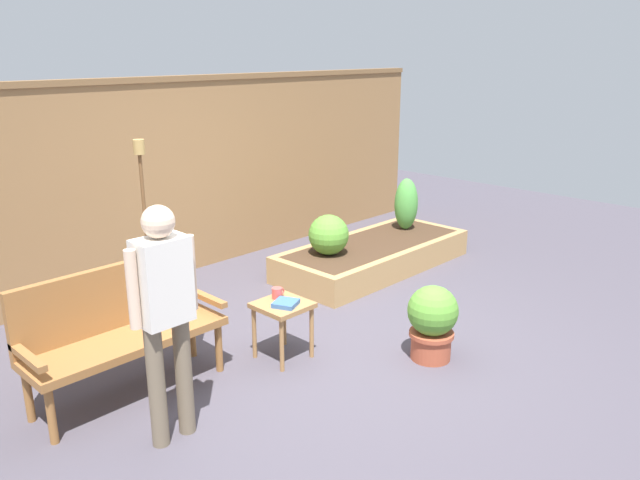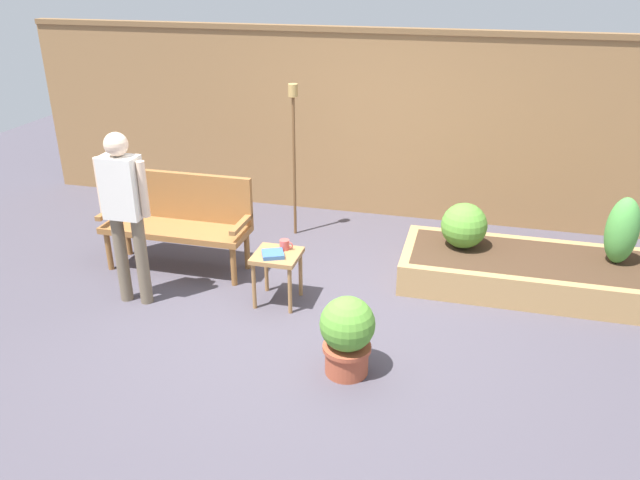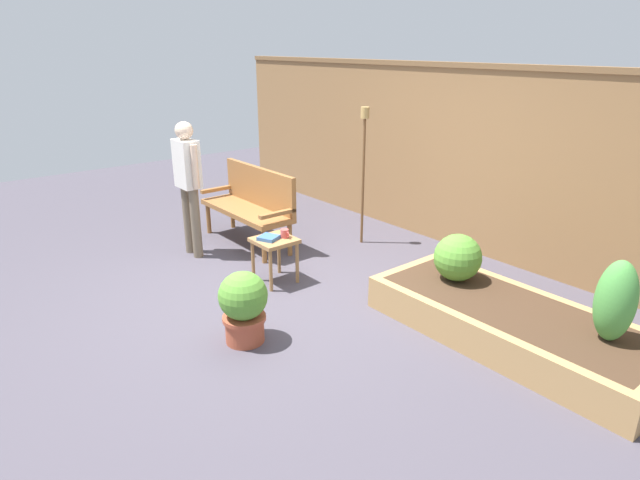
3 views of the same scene
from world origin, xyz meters
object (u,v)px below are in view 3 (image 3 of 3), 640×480
object	(u,v)px
side_table	(275,246)
shrub_near_bench	(458,258)
garden_bench	(252,200)
cup_on_table	(285,233)
book_on_table	(269,238)
tiki_torch	(364,152)
person_by_bench	(188,177)
potted_boxwood	(243,305)
shrub_far_corner	(615,301)

from	to	relation	value
side_table	shrub_near_bench	bearing A→B (deg)	31.65
side_table	shrub_near_bench	distance (m)	1.84
garden_bench	cup_on_table	distance (m)	1.26
book_on_table	tiki_torch	size ratio (longest dim) A/B	0.11
cup_on_table	person_by_bench	distance (m)	1.42
cup_on_table	person_by_bench	xyz separation A→B (m)	(-1.29, -0.41, 0.41)
cup_on_table	tiki_torch	bearing A→B (deg)	103.24
side_table	person_by_bench	bearing A→B (deg)	-166.19
garden_bench	person_by_bench	distance (m)	0.87
tiki_torch	person_by_bench	world-z (taller)	tiki_torch
cup_on_table	shrub_near_bench	world-z (taller)	shrub_near_bench
potted_boxwood	shrub_near_bench	distance (m)	1.99
side_table	book_on_table	world-z (taller)	book_on_table
shrub_far_corner	tiki_torch	world-z (taller)	tiki_torch
cup_on_table	book_on_table	world-z (taller)	cup_on_table
side_table	potted_boxwood	xyz separation A→B (m)	(0.83, -0.88, -0.06)
side_table	potted_boxwood	bearing A→B (deg)	-46.78
tiki_torch	side_table	bearing A→B (deg)	-79.15
potted_boxwood	garden_bench	bearing A→B (deg)	145.83
book_on_table	shrub_near_bench	xyz separation A→B (m)	(1.58, 1.02, 0.02)
cup_on_table	person_by_bench	size ratio (longest dim) A/B	0.08
shrub_near_bench	person_by_bench	bearing A→B (deg)	-155.69
side_table	cup_on_table	bearing A→B (deg)	68.39
book_on_table	cup_on_table	bearing A→B (deg)	45.73
person_by_bench	cup_on_table	bearing A→B (deg)	17.70
potted_boxwood	cup_on_table	bearing A→B (deg)	128.57
person_by_bench	garden_bench	bearing A→B (deg)	83.55
shrub_far_corner	tiki_torch	size ratio (longest dim) A/B	0.38
garden_bench	potted_boxwood	world-z (taller)	garden_bench
garden_bench	shrub_far_corner	xyz separation A→B (m)	(4.10, 0.49, 0.07)
garden_bench	cup_on_table	bearing A→B (deg)	-16.91
cup_on_table	tiki_torch	distance (m)	1.58
side_table	shrub_far_corner	distance (m)	3.10
side_table	book_on_table	distance (m)	0.12
book_on_table	potted_boxwood	xyz separation A→B (m)	(0.84, -0.82, -0.16)
book_on_table	potted_boxwood	size ratio (longest dim) A/B	0.29
shrub_far_corner	garden_bench	bearing A→B (deg)	-173.16
shrub_far_corner	person_by_bench	size ratio (longest dim) A/B	0.41
book_on_table	garden_bench	bearing A→B (deg)	130.87
book_on_table	shrub_near_bench	bearing A→B (deg)	8.49
potted_boxwood	person_by_bench	xyz separation A→B (m)	(-2.08, 0.57, 0.59)
cup_on_table	shrub_far_corner	bearing A→B (deg)	16.48
cup_on_table	person_by_bench	world-z (taller)	person_by_bench
garden_bench	shrub_far_corner	world-z (taller)	garden_bench
tiki_torch	shrub_far_corner	bearing A→B (deg)	-9.68
shrub_far_corner	side_table	bearing A→B (deg)	-161.88
potted_boxwood	shrub_far_corner	size ratio (longest dim) A/B	0.99
side_table	shrub_far_corner	bearing A→B (deg)	18.12
shrub_far_corner	person_by_bench	world-z (taller)	person_by_bench
potted_boxwood	tiki_torch	bearing A→B (deg)	115.01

